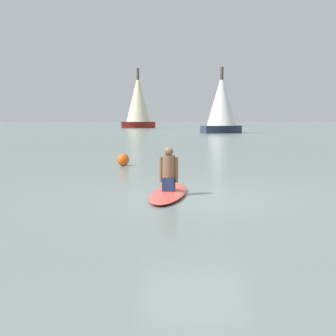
{
  "coord_description": "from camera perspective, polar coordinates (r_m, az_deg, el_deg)",
  "views": [
    {
      "loc": [
        -10.31,
        0.87,
        1.84
      ],
      "look_at": [
        0.46,
        0.62,
        0.65
      ],
      "focal_mm": 48.75,
      "sensor_mm": 36.0,
      "label": 1
    }
  ],
  "objects": [
    {
      "name": "ground_plane",
      "position": [
        10.51,
        3.45,
        -3.82
      ],
      "size": [
        400.0,
        400.0,
        0.0
      ],
      "primitive_type": "plane",
      "color": "slate"
    },
    {
      "name": "surfboard",
      "position": [
        10.89,
        0.09,
        -3.13
      ],
      "size": [
        3.16,
        1.28,
        0.12
      ],
      "primitive_type": "ellipsoid",
      "rotation": [
        0.0,
        0.0,
        2.98
      ],
      "color": "#D84C3F",
      "rests_on": "ground"
    },
    {
      "name": "person_paddler",
      "position": [
        10.82,
        0.09,
        -0.36
      ],
      "size": [
        0.38,
        0.46,
        1.04
      ],
      "rotation": [
        0.0,
        0.0,
        2.98
      ],
      "color": "navy",
      "rests_on": "surfboard"
    },
    {
      "name": "sailboat_far_left",
      "position": [
        55.68,
        6.7,
        8.16
      ],
      "size": [
        4.61,
        5.18,
        7.87
      ],
      "rotation": [
        0.0,
        0.0,
        1.99
      ],
      "color": "#2D3851",
      "rests_on": "ground"
    },
    {
      "name": "sailboat_near_left",
      "position": [
        84.25,
        -3.77,
        8.45
      ],
      "size": [
        4.78,
        6.33,
        10.78
      ],
      "rotation": [
        0.0,
        0.0,
        1.69
      ],
      "color": "maroon",
      "rests_on": "ground"
    },
    {
      "name": "buoy_marker",
      "position": [
        17.66,
        -5.62,
        1.05
      ],
      "size": [
        0.47,
        0.47,
        0.47
      ],
      "primitive_type": "sphere",
      "color": "#E55919",
      "rests_on": "ground"
    }
  ]
}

